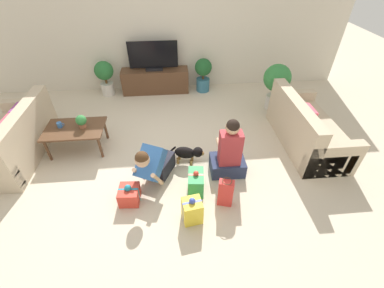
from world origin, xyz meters
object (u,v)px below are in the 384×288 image
(tv, at_px, (153,57))
(potted_plant_corner_right, at_px, (277,81))
(gift_box_a, at_px, (129,194))
(person_kneeling, at_px, (154,164))
(coffee_table, at_px, (75,130))
(gift_box_b, at_px, (196,182))
(gift_bag_a, at_px, (226,193))
(tv_console, at_px, (156,81))
(potted_plant_back_left, at_px, (105,75))
(gift_box_c, at_px, (192,210))
(person_sitting, at_px, (229,154))
(sofa_right, at_px, (306,129))
(dog, at_px, (189,153))
(tabletop_plant, at_px, (81,121))
(potted_plant_back_right, at_px, (203,73))
(mug, at_px, (60,125))
(sofa_left, at_px, (15,140))

(tv, xyz_separation_m, potted_plant_corner_right, (2.48, -0.98, -0.21))
(tv, height_order, gift_box_a, tv)
(tv, xyz_separation_m, person_kneeling, (0.04, -2.89, -0.49))
(coffee_table, xyz_separation_m, person_kneeling, (1.32, -0.87, -0.05))
(gift_box_b, bearing_deg, gift_bag_a, -37.11)
(tv_console, bearing_deg, gift_box_b, -78.68)
(coffee_table, height_order, gift_box_b, coffee_table)
(potted_plant_back_left, xyz_separation_m, gift_box_c, (1.64, -3.58, -0.30))
(coffee_table, height_order, potted_plant_back_left, potted_plant_back_left)
(person_sitting, bearing_deg, gift_box_b, 32.34)
(coffee_table, height_order, gift_box_c, coffee_table)
(tv_console, relative_size, potted_plant_corner_right, 1.58)
(sofa_right, xyz_separation_m, potted_plant_corner_right, (-0.15, 1.23, 0.32))
(dog, height_order, tabletop_plant, tabletop_plant)
(potted_plant_back_right, distance_m, gift_box_b, 3.14)
(tabletop_plant, bearing_deg, potted_plant_back_left, 89.29)
(gift_box_c, bearing_deg, gift_bag_a, 24.20)
(gift_box_b, distance_m, gift_box_c, 0.50)
(person_sitting, bearing_deg, tv_console, -66.84)
(sofa_right, xyz_separation_m, gift_box_a, (-2.94, -1.04, -0.18))
(potted_plant_corner_right, bearing_deg, coffee_table, -164.55)
(sofa_right, relative_size, coffee_table, 1.84)
(tv, height_order, potted_plant_corner_right, tv)
(tabletop_plant, bearing_deg, person_kneeling, -36.87)
(tv_console, height_order, gift_box_a, tv_console)
(coffee_table, bearing_deg, mug, 168.58)
(tv, relative_size, person_sitting, 1.08)
(coffee_table, distance_m, potted_plant_corner_right, 3.90)
(potted_plant_back_left, distance_m, person_sitting, 3.57)
(gift_bag_a, bearing_deg, potted_plant_back_right, 88.15)
(sofa_right, bearing_deg, tv, 49.98)
(sofa_left, height_order, tv_console, sofa_left)
(potted_plant_back_right, xyz_separation_m, mug, (-2.62, -1.92, 0.04))
(tabletop_plant, bearing_deg, gift_box_b, -32.60)
(tabletop_plant, bearing_deg, dog, -17.55)
(tv, bearing_deg, mug, -127.39)
(tv, xyz_separation_m, gift_box_a, (-0.31, -3.25, -0.70))
(tv_console, xyz_separation_m, person_sitting, (1.15, -2.81, 0.10))
(person_sitting, relative_size, tabletop_plant, 4.47)
(person_kneeling, relative_size, gift_box_b, 2.15)
(potted_plant_back_right, height_order, person_kneeling, potted_plant_back_right)
(tabletop_plant, bearing_deg, person_sitting, -19.40)
(gift_box_a, relative_size, gift_box_c, 0.75)
(gift_box_b, distance_m, tabletop_plant, 2.13)
(person_kneeling, bearing_deg, sofa_right, 40.98)
(potted_plant_back_right, bearing_deg, sofa_right, -54.83)
(potted_plant_back_left, distance_m, mug, 1.96)
(potted_plant_corner_right, relative_size, gift_box_b, 2.58)
(coffee_table, relative_size, potted_plant_corner_right, 0.99)
(coffee_table, xyz_separation_m, gift_box_a, (0.97, -1.23, -0.27))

